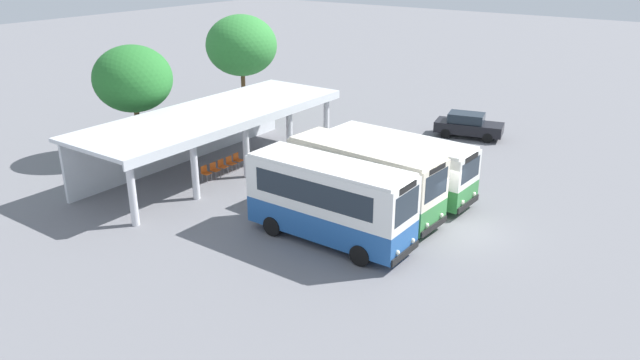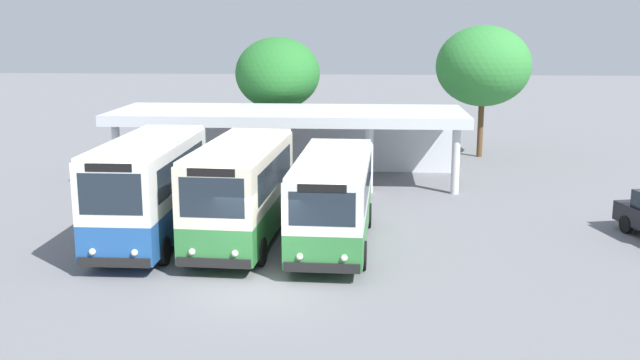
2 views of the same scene
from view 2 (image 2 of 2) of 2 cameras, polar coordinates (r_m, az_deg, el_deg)
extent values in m
plane|color=slate|center=(20.99, -5.02, -8.38)|extent=(180.00, 180.00, 0.00)
cylinder|color=black|center=(23.16, -12.15, -5.45)|extent=(0.22, 0.90, 0.90)
cylinder|color=black|center=(23.85, -17.22, -5.22)|extent=(0.22, 0.90, 0.90)
cylinder|color=black|center=(27.41, -9.55, -2.60)|extent=(0.22, 0.90, 0.90)
cylinder|color=black|center=(27.99, -13.91, -2.48)|extent=(0.22, 0.90, 0.90)
cube|color=#23569E|center=(25.43, -13.17, -2.69)|extent=(2.30, 7.38, 1.19)
cube|color=white|center=(25.09, -13.34, 0.71)|extent=(2.30, 7.38, 1.89)
cube|color=white|center=(24.91, -13.45, 2.98)|extent=(2.23, 7.16, 0.12)
cube|color=black|center=(22.18, -15.89, -6.25)|extent=(2.17, 0.11, 0.28)
cube|color=#1E2833|center=(21.68, -16.17, -1.08)|extent=(1.87, 0.05, 1.23)
cube|color=black|center=(21.52, -16.29, 0.93)|extent=(1.37, 0.05, 0.24)
cube|color=#1E2833|center=(24.86, -10.78, 0.84)|extent=(0.05, 5.90, 1.04)
cube|color=#1E2833|center=(25.53, -15.71, 0.89)|extent=(0.05, 5.90, 1.04)
sphere|color=#EAEACC|center=(21.89, -14.38, -5.55)|extent=(0.20, 0.20, 0.20)
sphere|color=#EAEACC|center=(22.31, -17.46, -5.40)|extent=(0.20, 0.20, 0.20)
cylinder|color=black|center=(22.64, -4.66, -5.62)|extent=(0.27, 0.91, 0.90)
cylinder|color=black|center=(23.18, -10.11, -5.36)|extent=(0.27, 0.91, 0.90)
cylinder|color=black|center=(27.02, -2.71, -2.66)|extent=(0.27, 0.91, 0.90)
cylinder|color=black|center=(27.47, -7.33, -2.50)|extent=(0.27, 0.91, 0.90)
cube|color=#337F3D|center=(24.91, -6.15, -2.82)|extent=(2.74, 7.60, 1.12)
cube|color=beige|center=(24.57, -6.23, 0.50)|extent=(2.74, 7.60, 1.82)
cube|color=beige|center=(24.40, -6.28, 2.74)|extent=(2.66, 7.37, 0.12)
cube|color=black|center=(21.53, -8.37, -6.46)|extent=(2.22, 0.22, 0.28)
cube|color=#1E2833|center=(21.04, -8.50, -1.39)|extent=(1.92, 0.15, 1.18)
cube|color=black|center=(20.88, -8.56, 0.58)|extent=(1.40, 0.13, 0.24)
cube|color=#1E2833|center=(24.43, -3.53, 0.60)|extent=(0.36, 5.98, 1.00)
cube|color=#1E2833|center=(24.94, -8.77, 0.72)|extent=(0.36, 5.98, 1.00)
sphere|color=#EAEACC|center=(21.29, -6.70, -5.75)|extent=(0.20, 0.20, 0.20)
sphere|color=#EAEACC|center=(21.61, -10.04, -5.58)|extent=(0.20, 0.20, 0.20)
cylinder|color=black|center=(22.25, 3.38, -5.93)|extent=(0.25, 0.91, 0.90)
cylinder|color=black|center=(22.44, -2.32, -5.76)|extent=(0.25, 0.91, 0.90)
cylinder|color=black|center=(26.81, 3.81, -2.78)|extent=(0.25, 0.91, 0.90)
cylinder|color=black|center=(26.97, -0.92, -2.67)|extent=(0.25, 0.91, 0.90)
cube|color=#337F3D|center=(24.46, 1.03, -3.12)|extent=(2.59, 7.76, 1.05)
cube|color=silver|center=(24.15, 1.04, -0.17)|extent=(2.59, 7.76, 1.52)
cube|color=silver|center=(23.99, 1.04, 1.74)|extent=(2.51, 7.52, 0.12)
cube|color=black|center=(20.89, 0.14, -6.91)|extent=(2.21, 0.18, 0.28)
cube|color=#1E2833|center=(20.44, 0.16, -2.31)|extent=(1.90, 0.12, 0.99)
cube|color=black|center=(20.30, 0.16, -0.69)|extent=(1.39, 0.10, 0.24)
cube|color=#1E2833|center=(24.18, 3.78, -0.06)|extent=(0.26, 6.14, 0.84)
cube|color=#1E2833|center=(24.36, -1.64, 0.05)|extent=(0.26, 6.14, 0.84)
sphere|color=#EAEACC|center=(20.75, 1.91, -6.15)|extent=(0.20, 0.20, 0.20)
sphere|color=#EAEACC|center=(20.87, -1.61, -6.04)|extent=(0.20, 0.20, 0.20)
cylinder|color=black|center=(28.26, 22.91, -3.23)|extent=(0.32, 0.66, 0.64)
cylinder|color=silver|center=(34.03, -15.68, 1.96)|extent=(0.36, 0.36, 3.20)
cylinder|color=silver|center=(32.96, -9.44, 1.94)|extent=(0.36, 0.36, 3.20)
cylinder|color=silver|center=(32.32, -2.87, 1.88)|extent=(0.36, 0.36, 3.20)
cylinder|color=silver|center=(32.11, 3.88, 1.80)|extent=(0.36, 0.36, 3.20)
cylinder|color=silver|center=(32.35, 10.62, 1.70)|extent=(0.36, 0.36, 3.20)
cube|color=silver|center=(36.97, -2.03, 3.19)|extent=(15.98, 0.20, 3.20)
cube|color=silver|center=(34.30, -2.47, 5.35)|extent=(16.48, 5.64, 0.20)
cube|color=silver|center=(31.60, -3.00, 4.33)|extent=(16.48, 0.10, 0.28)
cylinder|color=slate|center=(33.92, -5.32, -0.04)|extent=(0.03, 0.03, 0.44)
cylinder|color=slate|center=(33.96, -5.91, -0.04)|extent=(0.03, 0.03, 0.44)
cylinder|color=slate|center=(34.26, -5.24, 0.08)|extent=(0.03, 0.03, 0.44)
cylinder|color=slate|center=(34.30, -5.83, 0.09)|extent=(0.03, 0.03, 0.44)
cube|color=#D85919|center=(34.06, -5.58, 0.42)|extent=(0.45, 0.45, 0.04)
cube|color=#D85919|center=(34.21, -5.55, 0.81)|extent=(0.44, 0.05, 0.40)
cylinder|color=slate|center=(33.79, -4.25, -0.07)|extent=(0.03, 0.03, 0.44)
cylinder|color=slate|center=(33.83, -4.85, -0.06)|extent=(0.03, 0.03, 0.44)
cylinder|color=slate|center=(34.13, -4.19, 0.06)|extent=(0.03, 0.03, 0.44)
cylinder|color=slate|center=(34.17, -4.78, 0.06)|extent=(0.03, 0.03, 0.44)
cube|color=#D85919|center=(33.93, -4.52, 0.39)|extent=(0.45, 0.45, 0.04)
cube|color=#D85919|center=(34.08, -4.49, 0.79)|extent=(0.44, 0.05, 0.40)
cylinder|color=slate|center=(33.74, -3.17, -0.07)|extent=(0.03, 0.03, 0.44)
cylinder|color=slate|center=(33.77, -3.76, -0.07)|extent=(0.03, 0.03, 0.44)
cylinder|color=slate|center=(34.08, -3.12, 0.05)|extent=(0.03, 0.03, 0.44)
cylinder|color=slate|center=(34.11, -3.71, 0.06)|extent=(0.03, 0.03, 0.44)
cube|color=#D85919|center=(33.87, -3.44, 0.39)|extent=(0.45, 0.45, 0.04)
cube|color=#D85919|center=(34.03, -3.42, 0.79)|extent=(0.44, 0.05, 0.40)
cylinder|color=slate|center=(33.66, -2.09, -0.09)|extent=(0.03, 0.03, 0.44)
cylinder|color=slate|center=(33.68, -2.69, -0.09)|extent=(0.03, 0.03, 0.44)
cylinder|color=slate|center=(34.00, -2.05, 0.03)|extent=(0.03, 0.03, 0.44)
cylinder|color=slate|center=(34.03, -2.64, 0.04)|extent=(0.03, 0.03, 0.44)
cube|color=#D85919|center=(33.79, -2.37, 0.37)|extent=(0.45, 0.45, 0.04)
cube|color=#D85919|center=(33.95, -2.35, 0.77)|extent=(0.44, 0.05, 0.40)
cylinder|color=slate|center=(33.66, -0.99, -0.08)|extent=(0.03, 0.03, 0.44)
cylinder|color=slate|center=(33.68, -1.59, -0.08)|extent=(0.03, 0.03, 0.44)
cylinder|color=slate|center=(34.00, -0.96, 0.04)|extent=(0.03, 0.03, 0.44)
cylinder|color=slate|center=(34.02, -1.56, 0.05)|extent=(0.03, 0.03, 0.44)
cube|color=#D85919|center=(33.79, -1.28, 0.38)|extent=(0.45, 0.45, 0.04)
cube|color=#D85919|center=(33.95, -1.26, 0.78)|extent=(0.44, 0.05, 0.40)
cylinder|color=brown|center=(39.91, -3.29, 3.73)|extent=(0.32, 0.32, 3.04)
ellipsoid|color=#28722D|center=(39.57, -3.34, 8.36)|extent=(4.56, 4.56, 3.88)
cylinder|color=brown|center=(41.90, 12.48, 3.92)|extent=(0.32, 0.32, 3.13)
ellipsoid|color=#338438|center=(41.56, 12.71, 8.73)|extent=(5.22, 5.22, 4.44)
camera|label=1|loc=(28.91, -68.08, 14.19)|focal=33.97mm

